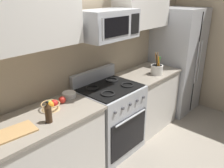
{
  "coord_description": "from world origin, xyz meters",
  "views": [
    {
      "loc": [
        -2.02,
        -1.24,
        2.06
      ],
      "look_at": [
        -0.1,
        0.49,
        1.03
      ],
      "focal_mm": 37.86,
      "sensor_mm": 36.0,
      "label": 1
    }
  ],
  "objects": [
    {
      "name": "prep_bowl",
      "position": [
        -0.51,
        0.79,
        0.94
      ],
      "size": [
        0.16,
        0.16,
        0.06
      ],
      "color": "white",
      "rests_on": "counter_left"
    },
    {
      "name": "apple_loose",
      "position": [
        -0.66,
        0.72,
        0.95
      ],
      "size": [
        0.08,
        0.08,
        0.08
      ],
      "primitive_type": "sphere",
      "color": "red",
      "rests_on": "counter_left"
    },
    {
      "name": "counter_left",
      "position": [
        -1.02,
        0.62,
        0.46
      ],
      "size": [
        1.25,
        0.64,
        0.91
      ],
      "color": "silver",
      "rests_on": "ground"
    },
    {
      "name": "microwave",
      "position": [
        -0.0,
        0.65,
        1.69
      ],
      "size": [
        0.71,
        0.44,
        0.33
      ],
      "color": "#B2B5BA"
    },
    {
      "name": "counter_right",
      "position": [
        0.86,
        0.62,
        0.46
      ],
      "size": [
        0.93,
        0.64,
        0.91
      ],
      "color": "silver",
      "rests_on": "ground"
    },
    {
      "name": "utensil_crock",
      "position": [
        0.85,
        0.47,
        0.99
      ],
      "size": [
        0.18,
        0.18,
        0.33
      ],
      "color": "white",
      "rests_on": "counter_right"
    },
    {
      "name": "bottle_soy",
      "position": [
        -0.99,
        0.49,
        1.01
      ],
      "size": [
        0.06,
        0.06,
        0.21
      ],
      "color": "#382314",
      "rests_on": "counter_left"
    },
    {
      "name": "upper_cabinets_right",
      "position": [
        0.86,
        0.79,
        1.94
      ],
      "size": [
        0.92,
        0.34,
        0.77
      ],
      "color": "silver"
    },
    {
      "name": "fruit_basket",
      "position": [
        -0.82,
        0.69,
        0.95
      ],
      "size": [
        0.2,
        0.2,
        0.1
      ],
      "color": "tan",
      "rests_on": "counter_left"
    },
    {
      "name": "upper_cabinets_left",
      "position": [
        -1.02,
        0.79,
        1.94
      ],
      "size": [
        1.24,
        0.34,
        0.77
      ],
      "color": "silver"
    },
    {
      "name": "wall_back",
      "position": [
        0.0,
        1.01,
        1.3
      ],
      "size": [
        8.0,
        0.1,
        2.6
      ],
      "primitive_type": "cube",
      "color": "tan",
      "rests_on": "ground"
    },
    {
      "name": "refrigerator",
      "position": [
        1.73,
        0.61,
        0.9
      ],
      "size": [
        0.76,
        0.75,
        1.79
      ],
      "color": "#B2B5BA",
      "rests_on": "ground"
    },
    {
      "name": "cutting_board",
      "position": [
        -1.31,
        0.56,
        0.92
      ],
      "size": [
        0.4,
        0.26,
        0.02
      ],
      "primitive_type": "cube",
      "rotation": [
        0.0,
        0.0,
        -0.11
      ],
      "color": "tan",
      "rests_on": "counter_left"
    },
    {
      "name": "range_oven",
      "position": [
        -0.0,
        0.62,
        0.47
      ],
      "size": [
        0.76,
        0.68,
        1.09
      ],
      "color": "#B2B5BA",
      "rests_on": "ground"
    }
  ]
}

